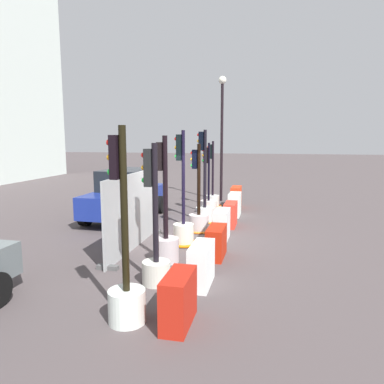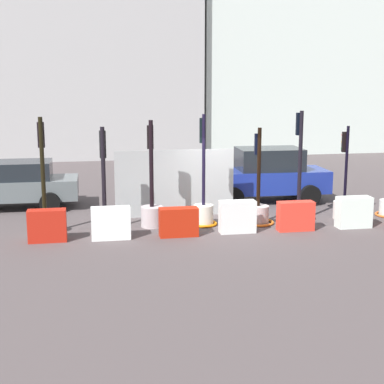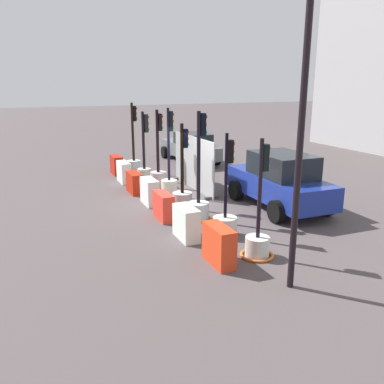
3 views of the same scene
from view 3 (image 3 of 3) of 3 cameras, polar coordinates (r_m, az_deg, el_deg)
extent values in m
plane|color=#4C4344|center=(14.10, -2.14, -1.28)|extent=(120.00, 120.00, 0.00)
cylinder|color=silver|center=(18.77, -8.24, 3.63)|extent=(0.61, 0.61, 0.54)
cylinder|color=black|center=(18.52, -8.43, 8.42)|extent=(0.12, 0.12, 2.61)
cube|color=black|center=(18.48, -8.17, 10.97)|extent=(0.18, 0.14, 0.67)
sphere|color=red|center=(18.49, -7.96, 11.68)|extent=(0.11, 0.11, 0.11)
sphere|color=orange|center=(18.50, -7.93, 10.99)|extent=(0.11, 0.11, 0.11)
sphere|color=green|center=(18.52, -7.90, 10.30)|extent=(0.11, 0.11, 0.11)
cylinder|color=beige|center=(17.27, -6.78, 2.54)|extent=(0.58, 0.58, 0.47)
cylinder|color=black|center=(17.01, -6.93, 7.26)|extent=(0.12, 0.12, 2.40)
cube|color=black|center=(16.96, -6.56, 9.67)|extent=(0.18, 0.16, 0.75)
sphere|color=red|center=(16.96, -6.28, 10.52)|extent=(0.11, 0.11, 0.11)
sphere|color=orange|center=(16.99, -6.26, 9.69)|extent=(0.11, 0.11, 0.11)
sphere|color=green|center=(17.01, -6.23, 8.86)|extent=(0.11, 0.11, 0.11)
cylinder|color=#B4A7AA|center=(16.07, -4.80, 1.83)|extent=(0.62, 0.62, 0.58)
cylinder|color=black|center=(15.79, -4.92, 7.17)|extent=(0.12, 0.12, 2.44)
cube|color=black|center=(15.74, -4.57, 9.86)|extent=(0.18, 0.13, 0.66)
sphere|color=red|center=(15.75, -4.32, 10.67)|extent=(0.11, 0.11, 0.11)
sphere|color=orange|center=(15.77, -4.30, 9.87)|extent=(0.11, 0.11, 0.11)
sphere|color=green|center=(15.80, -4.28, 9.08)|extent=(0.11, 0.11, 0.11)
cylinder|color=silver|center=(14.69, -3.26, 0.58)|extent=(0.57, 0.57, 0.59)
cylinder|color=black|center=(14.37, -3.35, 6.71)|extent=(0.10, 0.10, 2.58)
cube|color=black|center=(14.32, -3.01, 10.02)|extent=(0.18, 0.15, 0.70)
sphere|color=red|center=(14.34, -2.75, 10.97)|extent=(0.11, 0.11, 0.11)
sphere|color=orange|center=(14.36, -2.74, 10.04)|extent=(0.11, 0.11, 0.11)
sphere|color=green|center=(14.38, -2.73, 9.12)|extent=(0.11, 0.11, 0.11)
torus|color=orange|center=(14.76, -3.24, -0.37)|extent=(0.80, 0.80, 0.08)
cylinder|color=#B5A7A8|center=(13.23, -1.39, -1.20)|extent=(0.64, 0.64, 0.53)
cylinder|color=black|center=(12.90, -1.43, 4.73)|extent=(0.11, 0.11, 2.26)
cube|color=black|center=(12.86, -0.96, 7.63)|extent=(0.18, 0.16, 0.60)
sphere|color=red|center=(12.88, -0.62, 8.54)|extent=(0.11, 0.11, 0.11)
sphere|color=orange|center=(12.90, -0.62, 7.66)|extent=(0.11, 0.11, 0.11)
sphere|color=green|center=(12.93, -0.62, 6.78)|extent=(0.11, 0.11, 0.11)
torus|color=orange|center=(13.29, -1.38, -2.14)|extent=(0.95, 0.95, 0.07)
cylinder|color=silver|center=(12.14, 0.91, -2.72)|extent=(0.63, 0.63, 0.53)
cylinder|color=black|center=(11.74, 0.94, 4.83)|extent=(0.11, 0.11, 2.71)
cube|color=black|center=(11.67, 1.54, 9.58)|extent=(0.18, 0.17, 0.64)
sphere|color=red|center=(11.70, 1.95, 10.64)|extent=(0.11, 0.11, 0.11)
sphere|color=orange|center=(11.72, 1.94, 9.60)|extent=(0.11, 0.11, 0.11)
sphere|color=green|center=(11.74, 1.93, 8.56)|extent=(0.11, 0.11, 0.11)
torus|color=orange|center=(12.22, 0.91, -3.76)|extent=(0.81, 0.81, 0.06)
cylinder|color=beige|center=(10.92, 4.69, -4.90)|extent=(0.65, 0.65, 0.52)
cylinder|color=black|center=(10.53, 4.85, 2.22)|extent=(0.09, 0.09, 2.26)
cube|color=black|center=(10.48, 5.43, 5.76)|extent=(0.20, 0.19, 0.60)
sphere|color=red|center=(10.51, 5.85, 6.88)|extent=(0.11, 0.11, 0.11)
sphere|color=orange|center=(10.54, 5.82, 5.81)|extent=(0.11, 0.11, 0.11)
sphere|color=green|center=(10.57, 5.79, 4.74)|extent=(0.11, 0.11, 0.11)
cylinder|color=silver|center=(9.76, 9.25, -7.68)|extent=(0.58, 0.58, 0.49)
cylinder|color=black|center=(9.30, 9.62, 0.38)|extent=(0.09, 0.09, 2.34)
cube|color=black|center=(9.22, 10.36, 4.84)|extent=(0.18, 0.16, 0.61)
sphere|color=red|center=(9.25, 10.81, 6.12)|extent=(0.10, 0.10, 0.10)
sphere|color=orange|center=(9.28, 10.75, 4.88)|extent=(0.10, 0.10, 0.10)
sphere|color=green|center=(9.32, 10.68, 3.65)|extent=(0.10, 0.10, 0.10)
torus|color=orange|center=(9.84, 9.20, -8.81)|extent=(0.81, 0.81, 0.07)
cube|color=#B11E11|center=(18.45, -10.68, 3.78)|extent=(0.98, 0.40, 0.84)
cube|color=white|center=(16.88, -9.65, 2.79)|extent=(1.02, 0.40, 0.85)
cube|color=#B1200C|center=(15.19, -8.17, 1.30)|extent=(1.03, 0.41, 0.77)
cube|color=silver|center=(13.67, -6.05, 0.03)|extent=(0.98, 0.40, 0.88)
cube|color=red|center=(12.16, -4.08, -2.04)|extent=(1.00, 0.38, 0.81)
cube|color=silver|center=(10.61, -0.82, -4.43)|extent=(0.97, 0.43, 0.88)
cube|color=red|center=(9.21, 3.85, -7.55)|extent=(1.01, 0.40, 0.90)
cube|color=navy|center=(13.53, 12.23, 0.82)|extent=(4.26, 1.81, 0.75)
cube|color=black|center=(13.26, 12.73, 3.79)|extent=(2.20, 1.54, 0.74)
cylinder|color=black|center=(13.15, 18.50, -1.76)|extent=(0.69, 0.30, 0.69)
cylinder|color=black|center=(12.11, 11.98, -2.72)|extent=(0.69, 0.30, 0.69)
cylinder|color=black|center=(15.15, 12.27, 0.90)|extent=(0.69, 0.30, 0.69)
cylinder|color=black|center=(14.26, 6.28, 0.27)|extent=(0.69, 0.30, 0.69)
cube|color=#586063|center=(21.10, -0.38, 6.10)|extent=(4.56, 1.70, 0.64)
cube|color=black|center=(20.57, 0.13, 7.57)|extent=(1.92, 1.46, 0.56)
cylinder|color=black|center=(22.15, -3.86, 5.67)|extent=(0.65, 0.29, 0.64)
cylinder|color=black|center=(22.76, 0.32, 5.96)|extent=(0.65, 0.29, 0.64)
cylinder|color=black|center=(19.55, -1.19, 4.40)|extent=(0.65, 0.29, 0.64)
cylinder|color=black|center=(20.24, 3.44, 4.75)|extent=(0.65, 0.29, 0.64)
cylinder|color=black|center=(7.77, 14.99, 5.05)|extent=(0.13, 0.13, 5.42)
cube|color=#9DA1A1|center=(15.55, 0.19, 4.18)|extent=(3.64, 0.04, 2.04)
cube|color=#4C4C4C|center=(17.23, -1.99, 1.98)|extent=(0.16, 0.50, 0.10)
cube|color=#4C4C4C|center=(14.33, 2.80, -0.81)|extent=(0.16, 0.50, 0.10)
camera|label=1|loc=(23.11, -17.35, 12.02)|focal=33.91mm
camera|label=2|loc=(19.89, -57.70, 8.66)|focal=53.96mm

